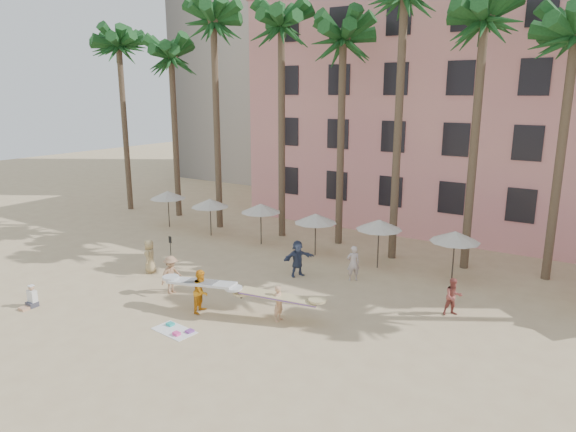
# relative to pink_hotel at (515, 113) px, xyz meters

# --- Properties ---
(ground) EXTENTS (120.00, 120.00, 0.00)m
(ground) POSITION_rel_pink_hotel_xyz_m (-7.00, -26.00, -8.00)
(ground) COLOR #D1B789
(ground) RESTS_ON ground
(pink_hotel) EXTENTS (35.00, 14.00, 16.00)m
(pink_hotel) POSITION_rel_pink_hotel_xyz_m (0.00, 0.00, 0.00)
(pink_hotel) COLOR pink
(pink_hotel) RESTS_ON ground
(palm_row) EXTENTS (44.40, 5.40, 16.30)m
(palm_row) POSITION_rel_pink_hotel_xyz_m (-6.49, -11.00, 4.97)
(palm_row) COLOR brown
(palm_row) RESTS_ON ground
(umbrella_row) EXTENTS (22.50, 2.70, 2.73)m
(umbrella_row) POSITION_rel_pink_hotel_xyz_m (-10.00, -13.50, -5.67)
(umbrella_row) COLOR #332B23
(umbrella_row) RESTS_ON ground
(beach_towel) EXTENTS (1.90, 1.20, 0.14)m
(beach_towel) POSITION_rel_pink_hotel_xyz_m (-7.80, -25.18, -7.97)
(beach_towel) COLOR white
(beach_towel) RESTS_ON ground
(carrier_yellow) EXTENTS (3.34, 1.76, 1.55)m
(carrier_yellow) POSITION_rel_pink_hotel_xyz_m (-4.83, -22.11, -7.09)
(carrier_yellow) COLOR tan
(carrier_yellow) RESTS_ON ground
(carrier_white) EXTENTS (3.29, 1.24, 1.92)m
(carrier_white) POSITION_rel_pink_hotel_xyz_m (-8.18, -23.16, -6.98)
(carrier_white) COLOR orange
(carrier_white) RESTS_ON ground
(beachgoers) EXTENTS (16.09, 7.28, 1.92)m
(beachgoers) POSITION_rel_pink_hotel_xyz_m (-7.69, -19.06, -7.08)
(beachgoers) COLOR #A24B43
(beachgoers) RESTS_ON ground
(paddle) EXTENTS (0.18, 0.04, 2.23)m
(paddle) POSITION_rel_pink_hotel_xyz_m (-12.38, -20.82, -6.59)
(paddle) COLOR black
(paddle) RESTS_ON ground
(seated_man) EXTENTS (0.44, 0.77, 1.00)m
(seated_man) POSITION_rel_pink_hotel_xyz_m (-14.96, -26.95, -7.65)
(seated_man) COLOR #3F3F4C
(seated_man) RESTS_ON ground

